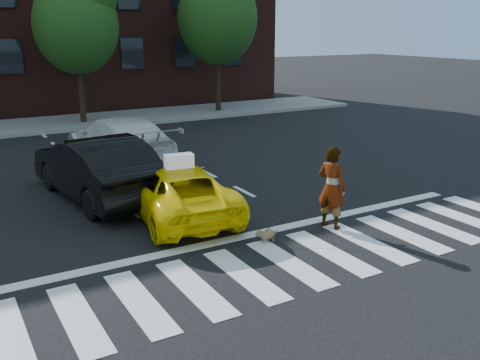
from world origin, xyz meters
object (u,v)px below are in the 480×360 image
object	(u,v)px
tree_mid	(76,15)
black_sedan	(97,167)
white_suv	(120,141)
woman	(332,188)
dog	(266,234)
tree_right	(218,8)
taxi	(177,191)

from	to	relation	value
tree_mid	black_sedan	world-z (taller)	tree_mid
black_sedan	white_suv	size ratio (longest dim) A/B	0.93
woman	dog	xyz separation A→B (m)	(-1.71, 0.01, -0.76)
dog	black_sedan	bearing A→B (deg)	124.53
woman	tree_right	bearing A→B (deg)	-39.28
tree_mid	black_sedan	xyz separation A→B (m)	(-2.53, -11.15, -4.02)
black_sedan	woman	world-z (taller)	woman
black_sedan	white_suv	world-z (taller)	black_sedan
dog	tree_right	bearing A→B (deg)	74.98
black_sedan	woman	size ratio (longest dim) A/B	2.71
tree_mid	taxi	size ratio (longest dim) A/B	1.61
black_sedan	dog	xyz separation A→B (m)	(2.18, -4.74, -0.66)
tree_right	dog	xyz separation A→B (m)	(-7.35, -15.89, -5.09)
tree_right	woman	world-z (taller)	tree_right
tree_mid	tree_right	world-z (taller)	tree_right
white_suv	taxi	bearing A→B (deg)	82.90
tree_right	taxi	bearing A→B (deg)	-121.69
tree_right	tree_mid	bearing A→B (deg)	180.00
woman	black_sedan	bearing A→B (deg)	19.62
white_suv	black_sedan	bearing A→B (deg)	59.54
white_suv	woman	distance (m)	8.22
tree_right	taxi	size ratio (longest dim) A/B	1.75
tree_right	taxi	world-z (taller)	tree_right
tree_mid	dog	size ratio (longest dim) A/B	13.89
tree_right	woman	distance (m)	17.41
tree_mid	white_suv	bearing A→B (deg)	-96.32
tree_right	woman	size ratio (longest dim) A/B	4.13
taxi	woman	distance (m)	3.64
tree_mid	dog	distance (m)	16.57
tree_right	woman	xyz separation A→B (m)	(-5.64, -15.90, -4.33)
tree_right	black_sedan	xyz separation A→B (m)	(-9.53, -11.15, -4.43)
woman	tree_mid	bearing A→B (deg)	-14.85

